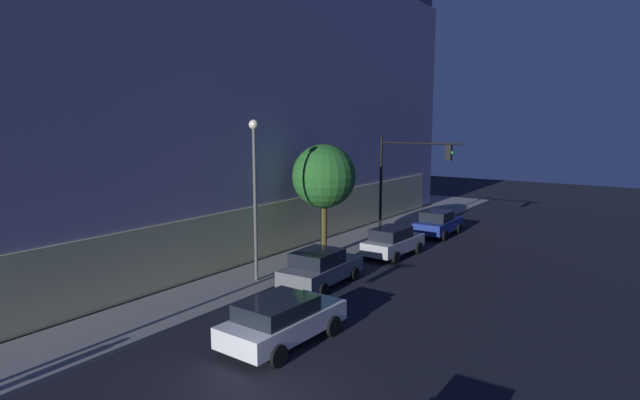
# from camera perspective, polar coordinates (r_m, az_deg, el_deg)

# --- Properties ---
(modern_building) EXTENTS (39.08, 22.41, 20.47)m
(modern_building) POSITION_cam_1_polar(r_m,az_deg,el_deg) (37.90, -15.79, 12.32)
(modern_building) COLOR #4C4C51
(modern_building) RESTS_ON ground
(traffic_light_far_corner) EXTENTS (0.57, 5.08, 6.52)m
(traffic_light_far_corner) POSITION_cam_1_polar(r_m,az_deg,el_deg) (31.69, 9.40, 3.19)
(traffic_light_far_corner) COLOR black
(traffic_light_far_corner) RESTS_ON sidewalk_corner
(street_lamp_sidewalk) EXTENTS (0.44, 0.44, 7.44)m
(street_lamp_sidewalk) POSITION_cam_1_polar(r_m,az_deg,el_deg) (23.55, -7.28, 2.22)
(street_lamp_sidewalk) COLOR #575757
(street_lamp_sidewalk) RESTS_ON sidewalk_corner
(sidewalk_tree) EXTENTS (3.48, 3.48, 6.18)m
(sidewalk_tree) POSITION_cam_1_polar(r_m,az_deg,el_deg) (27.82, 0.43, 2.62)
(sidewalk_tree) COLOR #49401E
(sidewalk_tree) RESTS_ON sidewalk_corner
(car_white) EXTENTS (4.75, 2.35, 1.62)m
(car_white) POSITION_cam_1_polar(r_m,az_deg,el_deg) (17.81, -4.25, -13.10)
(car_white) COLOR silver
(car_white) RESTS_ON ground
(car_grey) EXTENTS (4.62, 2.30, 1.68)m
(car_grey) POSITION_cam_1_polar(r_m,az_deg,el_deg) (23.81, 0.04, -7.51)
(car_grey) COLOR slate
(car_grey) RESTS_ON ground
(car_silver) EXTENTS (4.39, 2.12, 1.66)m
(car_silver) POSITION_cam_1_polar(r_m,az_deg,el_deg) (29.18, 8.10, -4.58)
(car_silver) COLOR #B7BABF
(car_silver) RESTS_ON ground
(car_blue) EXTENTS (4.41, 2.16, 1.68)m
(car_blue) POSITION_cam_1_polar(r_m,az_deg,el_deg) (35.07, 12.98, -2.51)
(car_blue) COLOR navy
(car_blue) RESTS_ON ground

